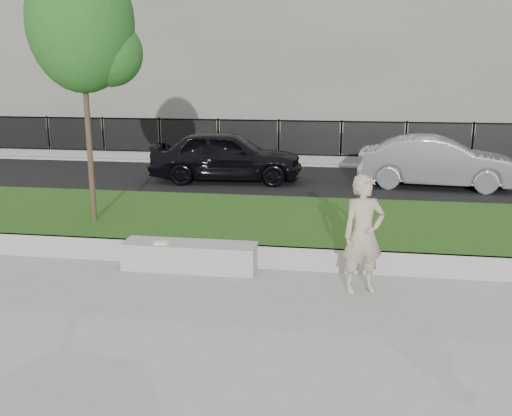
% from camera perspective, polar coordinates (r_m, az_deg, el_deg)
% --- Properties ---
extents(ground, '(90.00, 90.00, 0.00)m').
position_cam_1_polar(ground, '(8.97, -3.16, -8.07)').
color(ground, gray).
rests_on(ground, ground).
extents(grass_bank, '(34.00, 4.00, 0.40)m').
position_cam_1_polar(grass_bank, '(11.70, -0.09, -1.79)').
color(grass_bank, black).
rests_on(grass_bank, ground).
extents(grass_kerb, '(34.00, 0.08, 0.40)m').
position_cam_1_polar(grass_kerb, '(9.85, -1.90, -4.79)').
color(grass_kerb, gray).
rests_on(grass_kerb, ground).
extents(street, '(34.00, 7.00, 0.04)m').
position_cam_1_polar(street, '(17.05, 2.85, 2.50)').
color(street, black).
rests_on(street, ground).
extents(far_pavement, '(34.00, 3.00, 0.12)m').
position_cam_1_polar(far_pavement, '(21.46, 4.18, 4.90)').
color(far_pavement, gray).
rests_on(far_pavement, ground).
extents(iron_fence, '(32.00, 0.30, 1.50)m').
position_cam_1_polar(iron_fence, '(20.40, 3.95, 5.82)').
color(iron_fence, slate).
rests_on(iron_fence, far_pavement).
extents(building_facade, '(34.00, 10.00, 10.00)m').
position_cam_1_polar(building_facade, '(28.24, 5.65, 17.02)').
color(building_facade, '#666259').
rests_on(building_facade, ground).
extents(stone_bench, '(2.28, 0.57, 0.47)m').
position_cam_1_polar(stone_bench, '(9.79, -6.64, -4.79)').
color(stone_bench, gray).
rests_on(stone_bench, ground).
extents(man, '(0.78, 0.66, 1.81)m').
position_cam_1_polar(man, '(8.73, 10.68, -2.61)').
color(man, tan).
rests_on(man, ground).
extents(book, '(0.26, 0.19, 0.03)m').
position_cam_1_polar(book, '(9.75, -9.45, -3.45)').
color(book, white).
rests_on(book, stone_bench).
extents(young_tree, '(2.06, 1.97, 5.04)m').
position_cam_1_polar(young_tree, '(11.49, -16.66, 16.84)').
color(young_tree, '#38281C').
rests_on(young_tree, grass_bank).
extents(car_dark, '(4.65, 2.17, 1.54)m').
position_cam_1_polar(car_dark, '(17.17, -2.98, 5.25)').
color(car_dark, black).
rests_on(car_dark, street).
extents(car_silver, '(4.50, 1.91, 1.44)m').
position_cam_1_polar(car_silver, '(17.04, 17.68, 4.40)').
color(car_silver, gray).
rests_on(car_silver, street).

